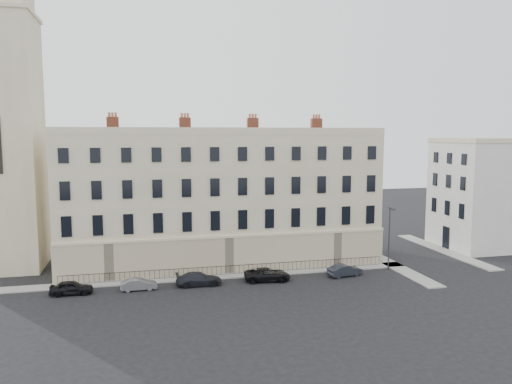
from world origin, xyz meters
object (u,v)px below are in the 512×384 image
Objects in this scene: car_b at (139,284)px; streetlamp at (389,235)px; car_e at (271,276)px; car_f at (345,270)px; car_a at (71,288)px; car_c at (199,279)px; car_d at (267,274)px.

car_b is 0.49× the size of streetlamp.
car_e is at bearing -92.13° from car_b.
car_b is at bearing 80.09° from car_f.
car_a is 1.13× the size of car_b.
car_b is 0.76× the size of car_c.
car_b is 0.72× the size of car_d.
car_a reaches higher than car_b.
car_d is at bearing -88.89° from car_a.
car_a is 0.85× the size of car_c.
car_c is 7.09m from car_d.
car_f is 0.54× the size of streetlamp.
car_c is at bearing 95.52° from car_d.
car_f is at bearing -92.03° from car_b.
car_a is 1.02× the size of car_f.
car_d is 0.67× the size of streetlamp.
car_c is 1.45× the size of car_e.
car_c is at bearing -88.58° from car_a.
car_f is (21.45, -0.12, 0.06)m from car_b.
car_c reaches higher than car_e.
car_d reaches higher than car_c.
car_e is at bearing -89.51° from car_a.
car_d is (12.94, 0.11, 0.09)m from car_b.
car_e is (0.39, -0.21, -0.13)m from car_d.
car_f is at bearing -92.62° from car_e.
car_d is at bearing -91.21° from car_b.
car_b is at bearing 96.40° from car_d.
car_c is 1.20× the size of car_f.
car_e is at bearing -91.64° from car_c.
car_b is at bearing -89.61° from car_a.
car_a is at bearing 87.09° from car_e.
car_f is at bearing 175.71° from streetlamp.
car_f reaches higher than car_b.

